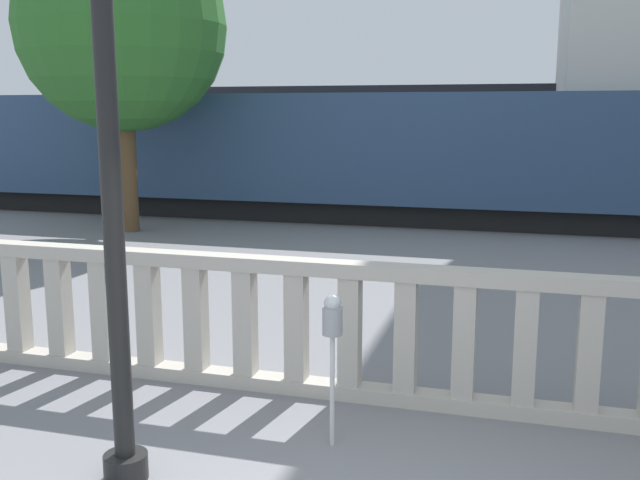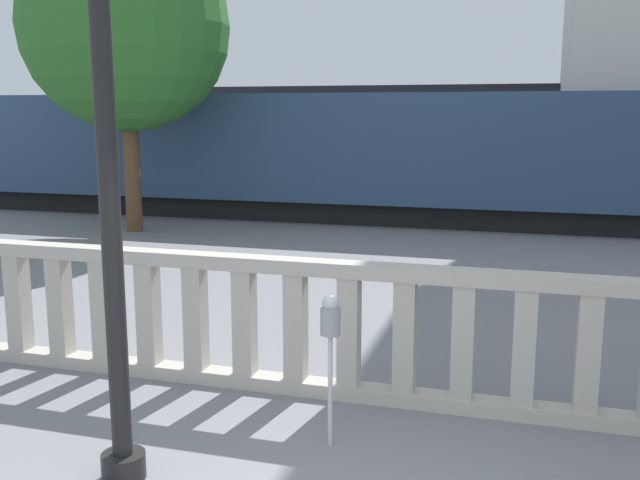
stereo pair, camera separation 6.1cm
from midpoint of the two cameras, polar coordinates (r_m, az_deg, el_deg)
name	(u,v)px [view 2 (the right image)]	position (r m, az deg, el deg)	size (l,w,h in m)	color
balustrade	(405,336)	(6.83, 7.05, -7.64)	(13.80, 0.24, 1.36)	#BCB5A8
lamppost	(105,110)	(5.26, -16.52, 9.94)	(0.33, 0.33, 5.32)	black
parking_meter	(330,326)	(5.86, 1.13, -6.92)	(0.17, 0.17, 1.30)	silver
train_near	(405,154)	(18.39, 6.93, 6.82)	(25.62, 3.11, 3.80)	black
train_far	(475,136)	(26.32, 12.35, 8.17)	(28.27, 2.97, 4.26)	black
tree_left	(126,27)	(17.18, -15.20, 16.14)	(4.69, 4.69, 6.99)	brown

